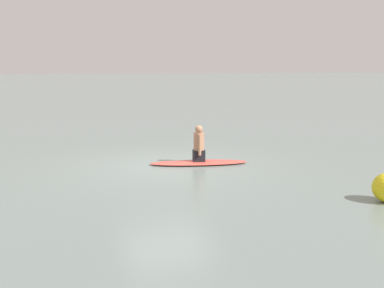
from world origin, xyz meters
name	(u,v)px	position (x,y,z in m)	size (l,w,h in m)	color
ground_plane	(167,166)	(0.00, 0.00, 0.00)	(400.00, 400.00, 0.00)	slate
surfboard	(199,163)	(0.87, -0.21, 0.05)	(2.72, 0.69, 0.09)	#D84C3F
person_paddler	(199,145)	(0.87, -0.21, 0.54)	(0.40, 0.44, 1.00)	black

